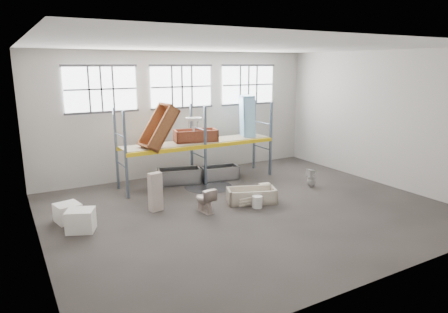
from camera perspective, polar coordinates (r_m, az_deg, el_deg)
floor at (r=12.82m, az=3.36°, el=-7.65°), size 12.00×10.00×0.10m
ceiling at (r=12.01m, az=3.69°, el=15.76°), size 12.00×10.00×0.10m
wall_back at (r=16.57m, az=-6.14°, el=6.13°), size 12.00×0.10×5.00m
wall_front at (r=8.49m, az=22.53°, el=-1.44°), size 12.00×0.10×5.00m
wall_left at (r=10.23m, az=-26.15°, el=0.55°), size 0.10×10.00×5.00m
wall_right at (r=16.25m, az=21.75°, el=5.14°), size 0.10×10.00×5.00m
window_left at (r=15.37m, az=-17.20°, el=9.21°), size 2.60×0.04×1.60m
window_mid at (r=16.37m, az=-6.08°, el=9.91°), size 2.60×0.04×1.60m
window_right at (r=17.90m, az=3.48°, el=10.22°), size 2.60×0.04×1.60m
rack_upright_la at (r=13.74m, az=-13.90°, el=0.15°), size 0.08×0.08×3.00m
rack_upright_lb at (r=14.87m, az=-15.18°, el=1.04°), size 0.08×0.08×3.00m
rack_upright_ma at (r=14.81m, az=-2.69°, el=1.44°), size 0.08×0.08×3.00m
rack_upright_mb at (r=15.87m, az=-4.67°, el=2.19°), size 0.08×0.08×3.00m
rack_upright_ra at (r=16.36m, az=6.71°, el=2.48°), size 0.08×0.08×3.00m
rack_upright_rb at (r=17.33m, az=4.36°, el=3.12°), size 0.08×0.08×3.00m
rack_beam_front at (r=14.81m, az=-2.69°, el=1.44°), size 6.00×0.10×0.14m
rack_beam_back at (r=15.87m, az=-4.67°, el=2.19°), size 6.00×0.10×0.14m
shelf_deck at (r=15.32m, az=-3.72°, el=2.12°), size 5.90×1.10×0.03m
wet_patch at (r=15.01m, az=-2.28°, el=-4.30°), size 1.80×1.80×0.00m
bathtub_beige at (r=13.30m, az=3.96°, el=-5.58°), size 1.76×1.28×0.47m
cistern_spare at (r=13.91m, az=5.79°, el=-4.58°), size 0.41×0.24×0.37m
sink_in_tub at (r=13.46m, az=4.29°, el=-5.69°), size 0.60×0.60×0.17m
toilet_beige at (r=12.40m, az=-2.78°, el=-6.18°), size 0.53×0.82×0.79m
cistern_tall at (r=12.60m, az=-9.80°, el=-5.02°), size 0.43×0.32×1.22m
toilet_white at (r=15.26m, az=12.40°, el=-2.99°), size 0.33×0.32×0.68m
steel_tub_left at (r=15.40m, az=-6.41°, el=-2.80°), size 1.75×1.16×0.59m
steel_tub_right at (r=15.86m, az=-0.64°, el=-2.34°), size 1.56×0.92×0.54m
rust_tub_flat at (r=15.29m, az=-4.07°, el=3.02°), size 1.74×1.07×0.46m
rust_tub_tilted at (r=14.34m, az=-9.36°, el=4.13°), size 1.50×1.02×1.70m
sink_on_shelf at (r=14.78m, az=-4.36°, el=3.74°), size 0.72×0.63×0.53m
blue_tub_upright at (r=16.36m, az=3.34°, el=5.72°), size 0.77×0.93×1.73m
bucket at (r=12.84m, az=4.78°, el=-6.48°), size 0.42×0.42×0.39m
carton_near at (r=11.72m, az=-19.84°, el=-8.61°), size 0.90×0.85×0.62m
carton_far at (r=12.54m, az=-21.47°, el=-7.49°), size 0.77×0.77×0.54m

